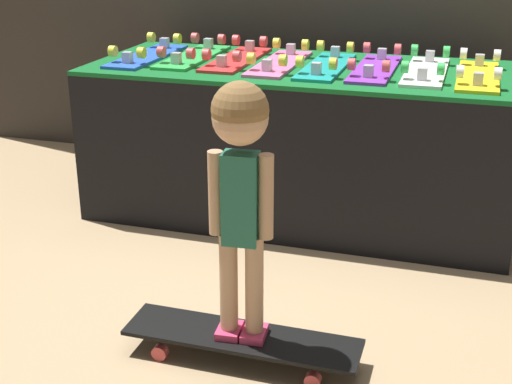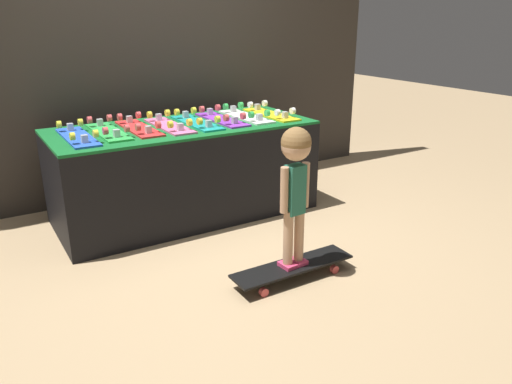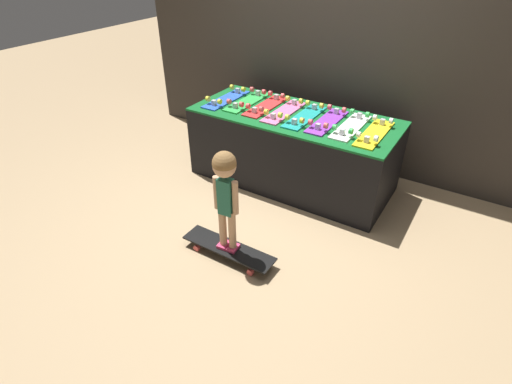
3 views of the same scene
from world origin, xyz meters
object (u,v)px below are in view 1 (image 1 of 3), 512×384
skateboard_on_floor (242,339)px  child (240,165)px  skateboard_blue_on_rack (147,54)px  skateboard_teal_on_rack (326,64)px  skateboard_pink_on_rack (280,61)px  skateboard_green_on_rack (193,55)px  skateboard_red_on_rack (237,57)px  skateboard_yellow_on_rack (478,74)px  skateboard_white_on_rack (426,69)px  skateboard_purple_on_rack (375,66)px

skateboard_on_floor → child: bearing=-93.6°
skateboard_blue_on_rack → skateboard_teal_on_rack: same height
skateboard_blue_on_rack → skateboard_pink_on_rack: same height
skateboard_green_on_rack → skateboard_red_on_rack: same height
skateboard_yellow_on_rack → skateboard_on_floor: size_ratio=0.81×
skateboard_white_on_rack → skateboard_red_on_rack: bearing=178.5°
skateboard_pink_on_rack → skateboard_purple_on_rack: 0.45m
skateboard_green_on_rack → skateboard_pink_on_rack: bearing=-4.5°
skateboard_white_on_rack → skateboard_yellow_on_rack: (0.23, -0.03, 0.00)m
skateboard_white_on_rack → child: size_ratio=0.75×
skateboard_teal_on_rack → skateboard_yellow_on_rack: 0.68m
skateboard_pink_on_rack → skateboard_on_floor: size_ratio=0.81×
skateboard_blue_on_rack → skateboard_green_on_rack: bearing=12.6°
skateboard_blue_on_rack → skateboard_white_on_rack: bearing=1.1°
skateboard_red_on_rack → skateboard_white_on_rack: bearing=-1.5°
skateboard_green_on_rack → skateboard_yellow_on_rack: (1.35, -0.05, 0.00)m
skateboard_pink_on_rack → child: 1.33m
skateboard_blue_on_rack → skateboard_green_on_rack: same height
skateboard_purple_on_rack → skateboard_on_floor: 1.49m
skateboard_purple_on_rack → child: bearing=-99.3°
skateboard_green_on_rack → skateboard_pink_on_rack: same height
skateboard_teal_on_rack → skateboard_yellow_on_rack: same height
skateboard_red_on_rack → skateboard_teal_on_rack: 0.45m
skateboard_pink_on_rack → skateboard_white_on_rack: (0.68, 0.01, 0.00)m
child → skateboard_purple_on_rack: bearing=75.8°
skateboard_teal_on_rack → skateboard_purple_on_rack: (0.23, 0.01, 0.00)m
skateboard_blue_on_rack → skateboard_red_on_rack: bearing=6.3°
skateboard_blue_on_rack → skateboard_teal_on_rack: bearing=0.5°
skateboard_green_on_rack → child: 1.51m
skateboard_blue_on_rack → skateboard_purple_on_rack: bearing=1.0°
skateboard_blue_on_rack → skateboard_purple_on_rack: same height
skateboard_green_on_rack → skateboard_on_floor: size_ratio=0.81×
skateboard_blue_on_rack → skateboard_teal_on_rack: size_ratio=1.00×
skateboard_white_on_rack → child: bearing=-108.5°
skateboard_teal_on_rack → skateboard_green_on_rack: bearing=176.4°
skateboard_red_on_rack → child: size_ratio=0.75×
skateboard_green_on_rack → skateboard_yellow_on_rack: size_ratio=1.00×
skateboard_pink_on_rack → child: size_ratio=0.75×
skateboard_teal_on_rack → skateboard_pink_on_rack: bearing=178.1°
skateboard_pink_on_rack → child: child is taller
skateboard_purple_on_rack → skateboard_on_floor: (-0.21, -1.31, -0.68)m
skateboard_yellow_on_rack → skateboard_pink_on_rack: bearing=178.8°
skateboard_yellow_on_rack → skateboard_on_floor: (-0.67, -1.29, -0.68)m
skateboard_pink_on_rack → skateboard_green_on_rack: bearing=175.5°
skateboard_green_on_rack → skateboard_teal_on_rack: same height
skateboard_teal_on_rack → skateboard_white_on_rack: size_ratio=1.00×
skateboard_red_on_rack → skateboard_teal_on_rack: (0.45, -0.04, 0.00)m
child → skateboard_on_floor: bearing=81.5°
skateboard_pink_on_rack → skateboard_white_on_rack: 0.68m
skateboard_green_on_rack → skateboard_purple_on_rack: 0.90m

